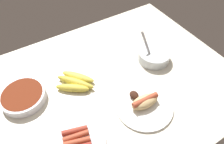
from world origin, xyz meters
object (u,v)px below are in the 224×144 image
plate_hotdog_assembled (144,103)px  bowl_chili (23,96)px  banana_bunch (75,82)px  bowl_coleslaw (154,55)px  plate_sausages (77,143)px

plate_hotdog_assembled → bowl_chili: bearing=-34.7°
banana_bunch → bowl_coleslaw: bearing=172.3°
bowl_coleslaw → banana_bunch: 41.20cm
plate_hotdog_assembled → bowl_chili: size_ratio=1.30×
plate_sausages → bowl_coleslaw: bearing=-158.7°
banana_bunch → plate_sausages: banana_bunch is taller
banana_bunch → plate_sausages: (10.92, 25.71, -0.77)cm
bowl_coleslaw → banana_bunch: (40.81, -5.51, -1.17)cm
banana_bunch → plate_hotdog_assembled: size_ratio=0.75×
bowl_coleslaw → banana_bunch: bowl_coleslaw is taller
bowl_coleslaw → plate_sausages: bowl_coleslaw is taller
plate_hotdog_assembled → plate_sausages: 30.89cm
banana_bunch → plate_sausages: size_ratio=0.87×
banana_bunch → bowl_chili: bearing=-10.5°
plate_hotdog_assembled → bowl_coleslaw: bearing=-136.8°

